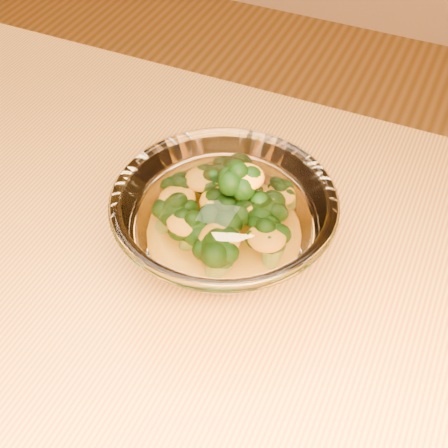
# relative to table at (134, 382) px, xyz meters

# --- Properties ---
(table) EXTENTS (1.20, 0.80, 0.75)m
(table) POSITION_rel_table_xyz_m (0.00, 0.00, 0.00)
(table) COLOR #BB8A38
(table) RESTS_ON ground
(glass_bowl) EXTENTS (0.21, 0.21, 0.09)m
(glass_bowl) POSITION_rel_table_xyz_m (0.05, 0.11, 0.15)
(glass_bowl) COLOR white
(glass_bowl) RESTS_ON table
(cheese_sauce) EXTENTS (0.10, 0.10, 0.03)m
(cheese_sauce) POSITION_rel_table_xyz_m (0.05, 0.11, 0.13)
(cheese_sauce) COLOR orange
(cheese_sauce) RESTS_ON glass_bowl
(broccoli_heap) EXTENTS (0.13, 0.14, 0.08)m
(broccoli_heap) POSITION_rel_table_xyz_m (0.05, 0.12, 0.16)
(broccoli_heap) COLOR black
(broccoli_heap) RESTS_ON cheese_sauce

